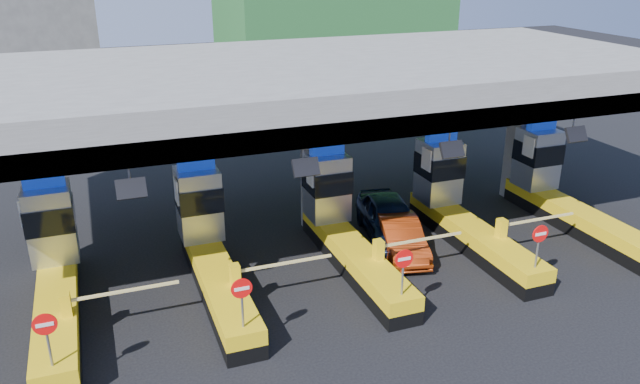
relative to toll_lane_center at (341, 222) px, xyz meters
name	(u,v)px	position (x,y,z in m)	size (l,w,h in m)	color
ground	(344,259)	(0.00, -0.28, -1.40)	(120.00, 120.00, 0.00)	black
toll_canopy	(317,83)	(0.00, 2.59, 4.74)	(28.00, 12.09, 7.00)	slate
toll_lane_far_left	(54,267)	(-10.00, 0.00, 0.00)	(4.43, 8.00, 4.16)	black
toll_lane_left	(209,243)	(-5.00, 0.00, 0.00)	(4.43, 8.00, 4.16)	black
toll_lane_center	(341,222)	(0.00, 0.00, 0.00)	(4.43, 8.00, 4.16)	black
toll_lane_right	(457,204)	(5.00, 0.00, 0.00)	(4.43, 8.00, 4.16)	black
toll_lane_far_right	(558,188)	(10.00, 0.00, 0.00)	(4.43, 8.00, 4.16)	black
van	(390,219)	(2.43, 0.78, -0.55)	(2.00, 4.97, 1.69)	black
red_car	(400,236)	(2.19, -0.56, -0.71)	(1.46, 4.17, 1.37)	maroon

